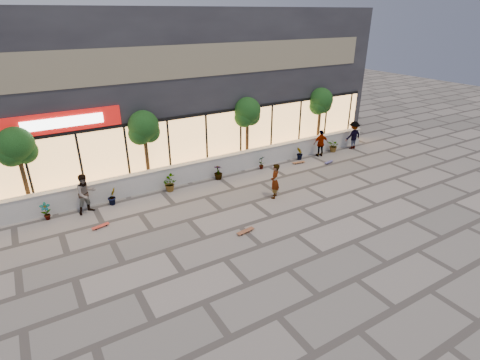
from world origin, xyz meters
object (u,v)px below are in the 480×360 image
skater_right_near (321,143)px  skater_right_far (353,135)px  tree_midwest (144,129)px  skateboard_right_far (329,162)px  skateboard_center (246,231)px  tree_west (17,149)px  skater_left (86,194)px  skateboard_right_near (299,162)px  tree_mideast (247,114)px  tree_east (321,103)px  skater_center (275,181)px  skateboard_left (101,226)px

skater_right_near → skater_right_far: size_ratio=0.92×
tree_midwest → skateboard_right_far: (10.16, -2.59, -2.91)m
skater_right_near → skateboard_center: skater_right_near is taller
tree_midwest → skateboard_center: 7.42m
tree_west → skateboard_right_far: tree_west is taller
tree_midwest → skater_right_far: 13.53m
skater_left → skater_right_far: skater_left is taller
skater_right_far → skateboard_right_near: bearing=3.5°
skater_right_near → skateboard_right_far: size_ratio=2.22×
tree_mideast → skater_left: (-9.31, -1.47, -2.06)m
skater_right_far → skateboard_right_near: (-4.73, -0.30, -0.83)m
skater_right_far → skateboard_right_near: skater_right_far is taller
tree_west → skateboard_right_near: bearing=-6.9°
skater_right_near → skateboard_center: 10.13m
tree_east → skateboard_center: bearing=-145.8°
tree_west → skater_right_near: bearing=-5.0°
skateboard_right_far → skater_right_far: bearing=7.8°
tree_west → skateboard_right_far: bearing=-9.4°
skater_left → skater_right_near: skater_left is taller
skater_center → skateboard_right_far: (5.45, 1.99, -0.80)m
tree_mideast → skateboard_left: 10.11m
tree_west → skateboard_left: size_ratio=5.16×
skater_left → tree_mideast: bearing=-7.6°
skater_left → skateboard_right_far: 13.54m
skateboard_right_far → skater_center: bearing=-172.8°
tree_east → skater_right_far: tree_east is taller
tree_east → skater_right_far: 3.08m
skateboard_center → skateboard_right_near: (6.74, 4.88, -0.00)m
skater_right_far → skateboard_left: 16.58m
skater_left → skateboard_right_near: size_ratio=2.28×
skateboard_left → skateboard_right_far: bearing=-10.4°
tree_mideast → skater_center: bearing=-105.8°
skateboard_center → skateboard_left: skateboard_center is taller
skateboard_right_near → skateboard_right_far: size_ratio=1.07×
skateboard_left → skateboard_right_near: (11.74, 1.41, 0.01)m
tree_east → skater_center: (-6.79, -4.58, -2.12)m
skater_center → skateboard_left: 8.05m
tree_west → skater_center: tree_west is taller
tree_mideast → skater_center: (-1.29, -4.58, -2.12)m
skater_center → skater_right_far: size_ratio=0.95×
tree_midwest → skateboard_left: (-3.17, -3.11, -2.91)m
tree_west → tree_mideast: bearing=0.0°
tree_west → skateboard_right_far: (15.66, -2.59, -2.91)m
skater_right_near → skater_left: bearing=13.8°
skater_center → skateboard_left: bearing=-54.6°
skateboard_right_far → skateboard_right_near: bearing=138.1°
skater_left → skateboard_left: 1.85m
skater_right_near → skateboard_left: skater_right_near is taller
tree_west → tree_midwest: same height
skateboard_right_far → skater_right_near: bearing=61.0°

